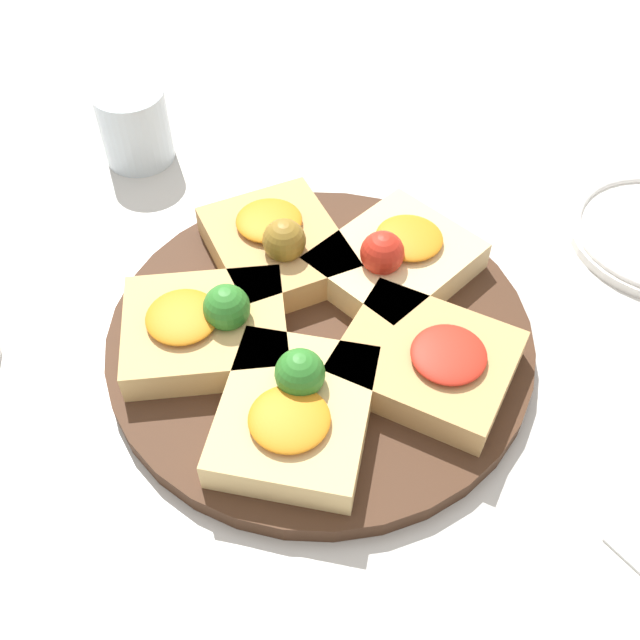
% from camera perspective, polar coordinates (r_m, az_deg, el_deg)
% --- Properties ---
extents(ground_plane, '(3.00, 3.00, 0.00)m').
position_cam_1_polar(ground_plane, '(0.72, 0.00, -1.82)').
color(ground_plane, beige).
extents(serving_board, '(0.40, 0.40, 0.02)m').
position_cam_1_polar(serving_board, '(0.71, 0.00, -1.33)').
color(serving_board, '#422819').
rests_on(serving_board, ground_plane).
extents(focaccia_slice_0, '(0.19, 0.19, 0.07)m').
position_cam_1_polar(focaccia_slice_0, '(0.63, -1.91, -6.88)').
color(focaccia_slice_0, '#DBB775').
rests_on(focaccia_slice_0, serving_board).
extents(focaccia_slice_1, '(0.17, 0.19, 0.04)m').
position_cam_1_polar(focaccia_slice_1, '(0.67, 8.22, -3.11)').
color(focaccia_slice_1, tan).
rests_on(focaccia_slice_1, serving_board).
extents(focaccia_slice_2, '(0.16, 0.14, 0.07)m').
position_cam_1_polar(focaccia_slice_2, '(0.74, 5.72, 4.60)').
color(focaccia_slice_2, '#E5C689').
rests_on(focaccia_slice_2, serving_board).
extents(focaccia_slice_3, '(0.15, 0.17, 0.07)m').
position_cam_1_polar(focaccia_slice_3, '(0.76, -3.29, 5.75)').
color(focaccia_slice_3, tan).
rests_on(focaccia_slice_3, serving_board).
extents(focaccia_slice_4, '(0.19, 0.18, 0.07)m').
position_cam_1_polar(focaccia_slice_4, '(0.69, -8.66, -0.50)').
color(focaccia_slice_4, tan).
rests_on(focaccia_slice_4, serving_board).
extents(water_glass, '(0.08, 0.08, 0.09)m').
position_cam_1_polar(water_glass, '(0.93, -13.91, 14.19)').
color(water_glass, silver).
rests_on(water_glass, ground_plane).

